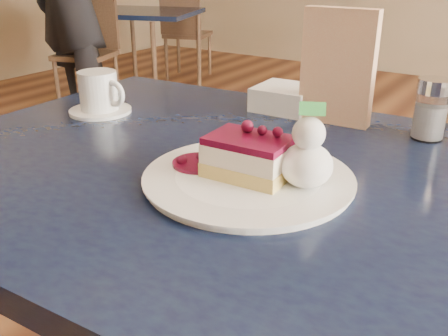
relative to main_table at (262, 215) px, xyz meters
The scene contains 10 objects.
main_table is the anchor object (origin of this frame).
dessert_plate 0.11m from the main_table, 87.23° to the right, with size 0.33×0.33×0.01m, color white.
cheesecake_slice 0.14m from the main_table, 87.23° to the right, with size 0.13×0.10×0.07m.
whipped_cream 0.17m from the main_table, 22.42° to the right, with size 0.08×0.08×0.07m.
berry_sauce 0.15m from the main_table, 144.32° to the right, with size 0.09×0.09×0.01m, color #4A0A1E.
coffee_set 0.50m from the main_table, 169.93° to the left, with size 0.15×0.14×0.09m.
menu_card 0.37m from the main_table, 90.74° to the left, with size 0.15×0.03×0.24m, color beige.
sugar_shaker 0.40m from the main_table, 59.20° to the left, with size 0.07×0.07×0.12m.
napkin_stack 0.39m from the main_table, 111.81° to the left, with size 0.13×0.13×0.05m, color white.
bg_table_far_left 3.83m from the main_table, 135.71° to the left, with size 1.13×1.71×1.13m.
Camera 1 is at (0.53, -0.32, 1.15)m, focal length 40.00 mm.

